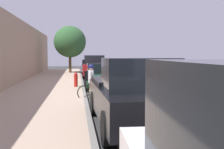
# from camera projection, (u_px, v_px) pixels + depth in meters

# --- Properties ---
(ground) EXTENTS (68.32, 68.32, 0.00)m
(ground) POSITION_uv_depth(u_px,v_px,m) (114.00, 87.00, 17.59)
(ground) COLOR #343434
(sidewalk) EXTENTS (4.17, 42.70, 0.14)m
(sidewalk) POSITION_uv_depth(u_px,v_px,m) (47.00, 87.00, 17.09)
(sidewalk) COLOR tan
(sidewalk) RESTS_ON ground
(curb_edge) EXTENTS (0.16, 42.70, 0.14)m
(curb_edge) POSITION_uv_depth(u_px,v_px,m) (83.00, 87.00, 17.36)
(curb_edge) COLOR gray
(curb_edge) RESTS_ON ground
(lane_stripe_centre) EXTENTS (0.14, 40.00, 0.01)m
(lane_stripe_centre) POSITION_uv_depth(u_px,v_px,m) (154.00, 85.00, 19.29)
(lane_stripe_centre) COLOR white
(lane_stripe_centre) RESTS_ON ground
(lane_stripe_bike_edge) EXTENTS (0.12, 42.70, 0.01)m
(lane_stripe_bike_edge) POSITION_uv_depth(u_px,v_px,m) (107.00, 88.00, 17.54)
(lane_stripe_bike_edge) COLOR white
(lane_stripe_bike_edge) RESTS_ON ground
(building_facade) EXTENTS (0.50, 42.70, 4.52)m
(building_facade) POSITION_uv_depth(u_px,v_px,m) (6.00, 51.00, 16.65)
(building_facade) COLOR tan
(building_facade) RESTS_ON ground
(parked_sedan_grey_nearest) EXTENTS (1.97, 4.47, 1.52)m
(parked_sedan_grey_nearest) POSITION_uv_depth(u_px,v_px,m) (90.00, 67.00, 30.97)
(parked_sedan_grey_nearest) COLOR slate
(parked_sedan_grey_nearest) RESTS_ON ground
(parked_suv_red_second) EXTENTS (2.21, 4.82, 1.99)m
(parked_suv_red_second) POSITION_uv_depth(u_px,v_px,m) (95.00, 66.00, 25.08)
(parked_suv_red_second) COLOR maroon
(parked_suv_red_second) RESTS_ON ground
(parked_sedan_green_mid) EXTENTS (1.86, 4.41, 1.52)m
(parked_sedan_green_mid) POSITION_uv_depth(u_px,v_px,m) (100.00, 76.00, 17.12)
(parked_sedan_green_mid) COLOR #1E512D
(parked_sedan_green_mid) RESTS_ON ground
(parked_pickup_black_far) EXTENTS (2.12, 5.34, 1.95)m
(parked_pickup_black_far) POSITION_uv_depth(u_px,v_px,m) (132.00, 95.00, 7.85)
(parked_pickup_black_far) COLOR black
(parked_pickup_black_far) RESTS_ON ground
(bicycle_at_curb) EXTENTS (1.67, 0.63, 0.75)m
(bicycle_at_curb) POSITION_uv_depth(u_px,v_px,m) (96.00, 93.00, 12.38)
(bicycle_at_curb) COLOR black
(bicycle_at_curb) RESTS_ON ground
(cyclist_with_backpack) EXTENTS (0.44, 0.62, 1.61)m
(cyclist_with_backpack) POSITION_uv_depth(u_px,v_px,m) (90.00, 78.00, 12.76)
(cyclist_with_backpack) COLOR #C6B284
(cyclist_with_backpack) RESTS_ON ground
(street_tree_near_cyclist) EXTENTS (3.41, 3.41, 4.97)m
(street_tree_near_cyclist) POSITION_uv_depth(u_px,v_px,m) (70.00, 42.00, 30.18)
(street_tree_near_cyclist) COLOR brown
(street_tree_near_cyclist) RESTS_ON sidewalk
(fire_hydrant) EXTENTS (0.22, 0.22, 0.84)m
(fire_hydrant) POSITION_uv_depth(u_px,v_px,m) (76.00, 80.00, 16.79)
(fire_hydrant) COLOR red
(fire_hydrant) RESTS_ON sidewalk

